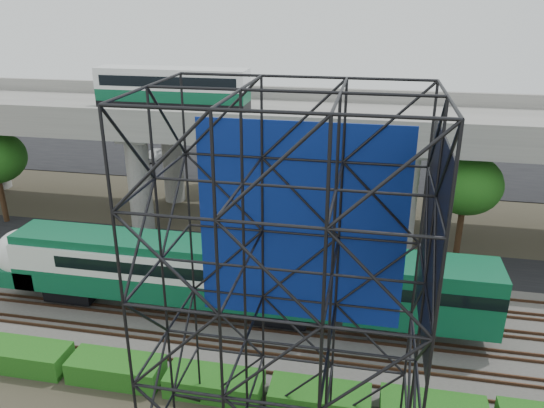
# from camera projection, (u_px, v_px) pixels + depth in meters

# --- Properties ---
(ground) EXTENTS (140.00, 140.00, 0.00)m
(ground) POSITION_uv_depth(u_px,v_px,m) (220.00, 337.00, 29.35)
(ground) COLOR #474233
(ground) RESTS_ON ground
(ballast_bed) EXTENTS (90.00, 12.00, 0.20)m
(ballast_bed) POSITION_uv_depth(u_px,v_px,m) (230.00, 315.00, 31.14)
(ballast_bed) COLOR slate
(ballast_bed) RESTS_ON ground
(service_road) EXTENTS (90.00, 5.00, 0.08)m
(service_road) POSITION_uv_depth(u_px,v_px,m) (260.00, 252.00, 38.92)
(service_road) COLOR black
(service_road) RESTS_ON ground
(parking_lot) EXTENTS (90.00, 18.00, 0.08)m
(parking_lot) POSITION_uv_depth(u_px,v_px,m) (304.00, 161.00, 60.36)
(parking_lot) COLOR black
(parking_lot) RESTS_ON ground
(harbor_water) EXTENTS (140.00, 40.00, 0.03)m
(harbor_water) POSITION_uv_depth(u_px,v_px,m) (324.00, 119.00, 80.44)
(harbor_water) COLOR #495D78
(harbor_water) RESTS_ON ground
(rail_tracks) EXTENTS (90.00, 9.52, 0.16)m
(rail_tracks) POSITION_uv_depth(u_px,v_px,m) (230.00, 313.00, 31.07)
(rail_tracks) COLOR #472D1E
(rail_tracks) RESTS_ON ballast_bed
(commuter_train) EXTENTS (29.30, 3.06, 4.30)m
(commuter_train) POSITION_uv_depth(u_px,v_px,m) (207.00, 272.00, 30.34)
(commuter_train) COLOR black
(commuter_train) RESTS_ON rail_tracks
(overpass) EXTENTS (80.00, 12.00, 12.40)m
(overpass) POSITION_uv_depth(u_px,v_px,m) (267.00, 126.00, 41.03)
(overpass) COLOR #9E9B93
(overpass) RESTS_ON ground
(scaffold_tower) EXTENTS (9.36, 6.36, 15.00)m
(scaffold_tower) POSITION_uv_depth(u_px,v_px,m) (287.00, 309.00, 18.41)
(scaffold_tower) COLOR black
(scaffold_tower) RESTS_ON ground
(hedge_strip) EXTENTS (34.60, 1.80, 1.20)m
(hedge_strip) POSITION_uv_depth(u_px,v_px,m) (215.00, 383.00, 25.04)
(hedge_strip) COLOR #124E13
(hedge_strip) RESTS_ON ground
(trees) EXTENTS (40.94, 16.94, 7.69)m
(trees) POSITION_uv_depth(u_px,v_px,m) (218.00, 155.00, 42.89)
(trees) COLOR #382314
(trees) RESTS_ON ground
(suv) EXTENTS (5.01, 2.64, 1.34)m
(suv) POSITION_uv_depth(u_px,v_px,m) (226.00, 245.00, 38.47)
(suv) COLOR black
(suv) RESTS_ON service_road
(parked_cars) EXTENTS (34.09, 9.24, 1.20)m
(parked_cars) POSITION_uv_depth(u_px,v_px,m) (306.00, 157.00, 59.57)
(parked_cars) COLOR silver
(parked_cars) RESTS_ON parking_lot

